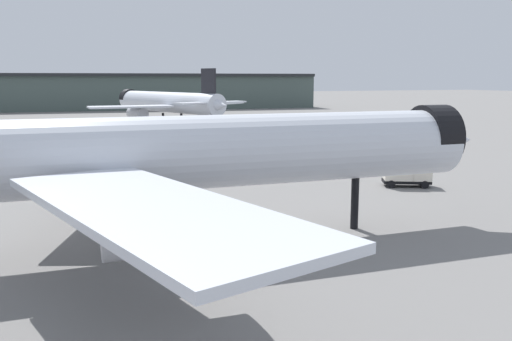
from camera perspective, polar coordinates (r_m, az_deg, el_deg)
ground at (r=42.74m, az=-5.67°, el=-7.49°), size 900.00×900.00×0.00m
airliner_near_gate at (r=40.00m, az=-9.19°, el=1.63°), size 54.84×49.99×16.04m
airliner_far_taxiway at (r=140.13m, az=-9.37°, el=7.16°), size 42.75×48.19×14.97m
terminal_building at (r=233.91m, az=-24.42°, el=7.66°), size 243.70×49.37×29.74m
service_truck_front at (r=65.78m, az=15.68°, el=-0.28°), size 5.94×4.55×3.00m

